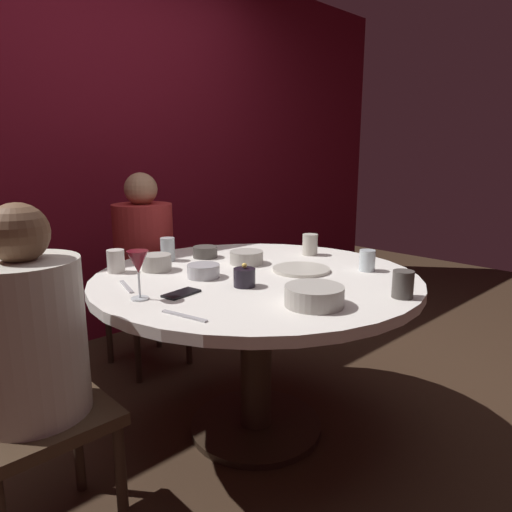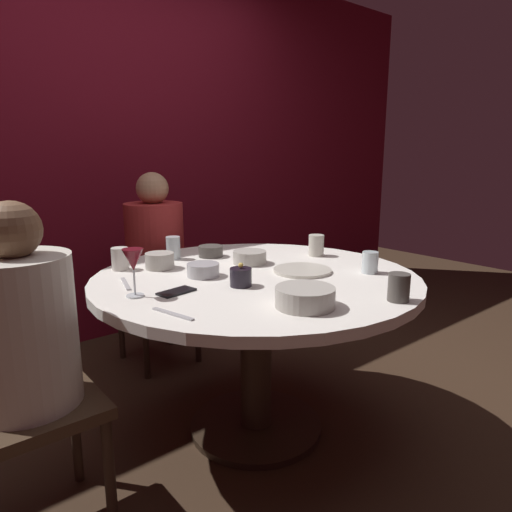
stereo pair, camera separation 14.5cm
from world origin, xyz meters
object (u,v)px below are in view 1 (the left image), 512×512
Objects in this scene: candle_holder at (244,277)px; bowl_serving_large at (204,271)px; dinner_plate at (301,269)px; seated_diner_left at (31,345)px; bowl_salad_center at (246,257)px; cup_center_front at (310,245)px; wine_glass at (138,264)px; cup_by_right_diner at (168,249)px; cup_near_candle at (403,284)px; dining_table at (256,306)px; bowl_sauce_side at (157,262)px; bowl_small_white at (314,296)px; bowl_rice_portion at (205,252)px; cup_far_edge at (116,261)px; seated_diner_back at (144,249)px; cell_phone at (181,293)px; cup_by_left_diner at (367,260)px.

candle_holder reaches higher than bowl_serving_large.
seated_diner_left is at bearing 174.90° from dinner_plate.
bowl_salad_center is 1.46× the size of cup_center_front.
wine_glass reaches higher than cup_by_right_diner.
candle_holder is 0.95× the size of cup_near_candle.
seated_diner_left reaches higher than dining_table.
candle_holder is 0.73× the size of bowl_sauce_side.
bowl_small_white is (0.78, -0.44, 0.08)m from seated_diner_left.
wine_glass reaches higher than bowl_rice_portion.
cup_by_right_diner is (0.03, 0.59, 0.02)m from candle_holder.
bowl_serving_large is 1.27× the size of cup_center_front.
bowl_salad_center is 1.57× the size of cup_far_edge.
bowl_salad_center is (0.10, -0.76, 0.06)m from seated_diner_back.
wine_glass reaches higher than dining_table.
bowl_serving_large is at bearing 178.03° from cup_center_front.
cell_phone is 0.40m from bowl_sauce_side.
dinner_plate is 1.86× the size of bowl_serving_large.
bowl_salad_center is at bearing 101.54° from cell_phone.
bowl_rice_portion is at bearing 105.10° from dinner_plate.
cup_by_left_diner is (0.56, -0.19, 0.01)m from candle_holder.
cup_by_left_diner reaches higher than cell_phone.
bowl_sauce_side is (-0.27, -0.58, 0.06)m from seated_diner_back.
dinner_plate is 2.71× the size of cup_by_left_diner.
bowl_sauce_side is 0.17m from cup_far_edge.
cell_phone is (-0.58, 0.08, -0.00)m from dinner_plate.
dinner_plate is 0.81m from cup_far_edge.
cup_center_front is at bearing -19.45° from bowl_sauce_side.
candle_holder is at bearing -76.40° from bowl_sauce_side.
cup_by_left_diner is at bearing 51.52° from cup_near_candle.
dining_table is 0.52m from cup_center_front.
bowl_small_white is at bearing -72.84° from cup_far_edge.
bowl_small_white is (-0.14, -1.37, 0.06)m from seated_diner_back.
cell_phone is at bearing 121.58° from bowl_small_white.
dinner_plate is at bearing -5.10° from seated_diner_left.
dinner_plate is at bearing 46.09° from bowl_small_white.
cup_near_candle is 0.39m from cup_by_left_diner.
bowl_sauce_side reaches higher than bowl_rice_portion.
wine_glass is at bearing 176.63° from dining_table.
dinner_plate is 0.66m from cup_by_right_diner.
cup_far_edge is at bearing 176.02° from bowl_rice_portion.
seated_diner_back is 0.84m from bowl_serving_large.
bowl_sauce_side is (0.27, 0.32, -0.09)m from wine_glass.
bowl_rice_portion is at bearing -3.98° from cup_far_edge.
dining_table is 0.27m from bowl_salad_center.
wine_glass is at bearing 137.66° from cup_near_candle.
cup_far_edge is at bearing 133.13° from dining_table.
bowl_serving_large is at bearing 149.51° from dining_table.
cup_center_front reaches higher than candle_holder.
candle_holder is at bearing -93.17° from cup_by_right_diner.
candle_holder is 0.25m from cell_phone.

